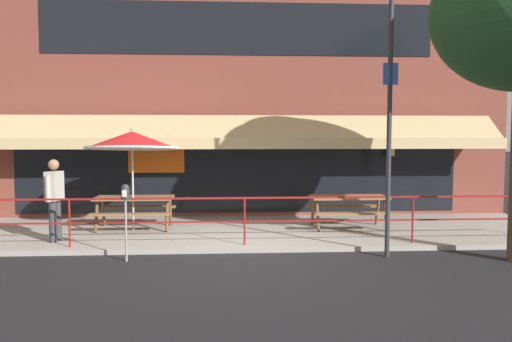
% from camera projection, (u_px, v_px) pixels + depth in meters
% --- Properties ---
extents(ground_plane, '(120.00, 120.00, 0.00)m').
position_uv_depth(ground_plane, '(245.00, 253.00, 9.75)').
color(ground_plane, black).
extents(patio_deck, '(15.00, 4.00, 0.10)m').
position_uv_depth(patio_deck, '(242.00, 231.00, 11.74)').
color(patio_deck, '#9E998E').
rests_on(patio_deck, ground).
extents(restaurant_building, '(15.00, 1.60, 7.37)m').
position_uv_depth(restaurant_building, '(239.00, 86.00, 13.70)').
color(restaurant_building, brown).
rests_on(restaurant_building, ground).
extents(patio_railing, '(13.84, 0.04, 0.97)m').
position_uv_depth(patio_railing, '(245.00, 210.00, 9.99)').
color(patio_railing, maroon).
rests_on(patio_railing, patio_deck).
extents(picnic_table_left, '(1.80, 1.42, 0.76)m').
position_uv_depth(picnic_table_left, '(134.00, 203.00, 11.71)').
color(picnic_table_left, brown).
rests_on(picnic_table_left, patio_deck).
extents(picnic_table_centre, '(1.80, 1.42, 0.76)m').
position_uv_depth(picnic_table_centre, '(349.00, 203.00, 11.84)').
color(picnic_table_centre, brown).
rests_on(picnic_table_centre, patio_deck).
extents(patio_umbrella_left, '(2.14, 2.14, 2.38)m').
position_uv_depth(patio_umbrella_left, '(132.00, 141.00, 11.46)').
color(patio_umbrella_left, '#B7B2A8').
rests_on(patio_umbrella_left, patio_deck).
extents(pedestrian_walking, '(0.30, 0.61, 1.71)m').
position_uv_depth(pedestrian_walking, '(54.00, 196.00, 10.32)').
color(pedestrian_walking, '#333338').
rests_on(pedestrian_walking, patio_deck).
extents(parking_meter_near, '(0.15, 0.16, 1.42)m').
position_uv_depth(parking_meter_near, '(125.00, 199.00, 9.03)').
color(parking_meter_near, gray).
rests_on(parking_meter_near, ground).
extents(street_sign_pole, '(0.28, 0.09, 4.77)m').
position_uv_depth(street_sign_pole, '(389.00, 128.00, 9.29)').
color(street_sign_pole, '#2D2D33').
rests_on(street_sign_pole, ground).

